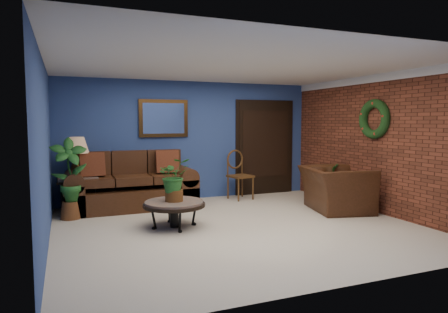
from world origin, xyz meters
name	(u,v)px	position (x,y,z in m)	size (l,w,h in m)	color
floor	(239,227)	(0.00, 0.00, 0.00)	(5.50, 5.50, 0.00)	beige
wall_back	(191,141)	(0.00, 2.50, 1.25)	(5.50, 0.04, 2.50)	navy
wall_left	(45,153)	(-2.75, 0.00, 1.25)	(0.04, 5.00, 2.50)	navy
wall_right_brick	(378,144)	(2.75, 0.00, 1.25)	(0.04, 5.00, 2.50)	brown
ceiling	(239,66)	(0.00, 0.00, 2.50)	(5.50, 5.00, 0.02)	silver
crown_molding	(379,78)	(2.72, 0.00, 2.43)	(0.03, 5.00, 0.14)	white
wall_mirror	(164,118)	(-0.60, 2.46, 1.72)	(1.02, 0.06, 0.77)	#472C12
closet_door	(265,148)	(1.75, 2.47, 1.05)	(1.44, 0.06, 2.18)	black
wreath	(374,119)	(2.69, 0.05, 1.70)	(0.72, 0.72, 0.16)	black
sofa	(131,189)	(-1.35, 2.09, 0.35)	(2.41, 1.04, 1.08)	#442213
coffee_table	(174,205)	(-0.95, 0.35, 0.36)	(0.97, 0.97, 0.42)	#554F4B
end_table	(78,185)	(-2.30, 2.05, 0.50)	(0.72, 0.72, 0.66)	#554F4B
table_lamp	(77,152)	(-2.30, 2.05, 1.10)	(0.42, 0.42, 0.69)	#472C12
side_chair	(238,171)	(0.94, 2.13, 0.59)	(0.53, 0.53, 1.05)	#553418
armchair	(336,189)	(2.15, 0.39, 0.40)	(1.24, 1.09, 0.81)	#442213
coffee_plant	(174,178)	(-0.95, 0.35, 0.78)	(0.51, 0.45, 0.68)	#5D3317
floor_plant	(330,183)	(2.35, 0.84, 0.43)	(0.40, 0.33, 0.83)	#5D3317
tall_plant	(69,175)	(-2.45, 1.54, 0.74)	(0.62, 0.44, 1.39)	brown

